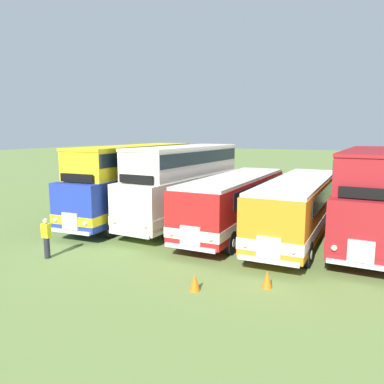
# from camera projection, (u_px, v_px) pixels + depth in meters

# --- Properties ---
(ground_plane) EXTENTS (200.00, 200.00, 0.00)m
(ground_plane) POSITION_uv_depth(u_px,v_px,m) (368.00, 246.00, 17.89)
(ground_plane) COLOR olive
(bus_first_in_row) EXTENTS (2.89, 11.51, 4.49)m
(bus_first_in_row) POSITION_uv_depth(u_px,v_px,m) (135.00, 179.00, 23.17)
(bus_first_in_row) COLOR #1E339E
(bus_first_in_row) RESTS_ON ground
(bus_second_in_row) EXTENTS (3.09, 10.17, 4.49)m
(bus_second_in_row) POSITION_uv_depth(u_px,v_px,m) (184.00, 182.00, 21.89)
(bus_second_in_row) COLOR silver
(bus_second_in_row) RESTS_ON ground
(bus_third_in_row) EXTENTS (2.73, 10.73, 2.99)m
(bus_third_in_row) POSITION_uv_depth(u_px,v_px,m) (235.00, 199.00, 20.24)
(bus_third_in_row) COLOR red
(bus_third_in_row) RESTS_ON ground
(bus_fourth_in_row) EXTENTS (2.68, 11.51, 2.99)m
(bus_fourth_in_row) POSITION_uv_depth(u_px,v_px,m) (299.00, 204.00, 19.02)
(bus_fourth_in_row) COLOR orange
(bus_fourth_in_row) RESTS_ON ground
(bus_fifth_in_row) EXTENTS (2.97, 10.08, 4.49)m
(bus_fifth_in_row) POSITION_uv_depth(u_px,v_px,m) (372.00, 193.00, 17.77)
(bus_fifth_in_row) COLOR maroon
(bus_fifth_in_row) RESTS_ON ground
(cone_near_end) EXTENTS (0.36, 0.36, 0.61)m
(cone_near_end) POSITION_uv_depth(u_px,v_px,m) (195.00, 282.00, 12.85)
(cone_near_end) COLOR orange
(cone_near_end) RESTS_ON ground
(cone_far_end) EXTENTS (0.36, 0.36, 0.60)m
(cone_far_end) POSITION_uv_depth(u_px,v_px,m) (267.00, 279.00, 13.08)
(cone_far_end) COLOR orange
(cone_far_end) RESTS_ON ground
(marshal_person) EXTENTS (0.36, 0.24, 1.73)m
(marshal_person) POSITION_uv_depth(u_px,v_px,m) (46.00, 238.00, 16.08)
(marshal_person) COLOR #23232D
(marshal_person) RESTS_ON ground
(rope_fence_line) EXTENTS (32.11, 0.08, 1.05)m
(rope_fence_line) POSITION_uv_depth(u_px,v_px,m) (371.00, 200.00, 25.97)
(rope_fence_line) COLOR #8C704C
(rope_fence_line) RESTS_ON ground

